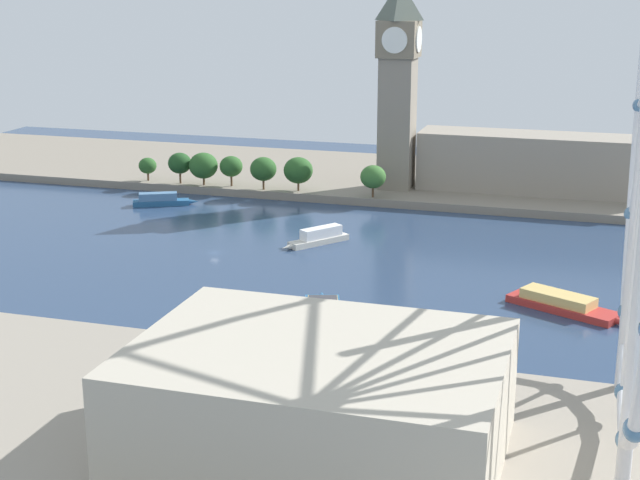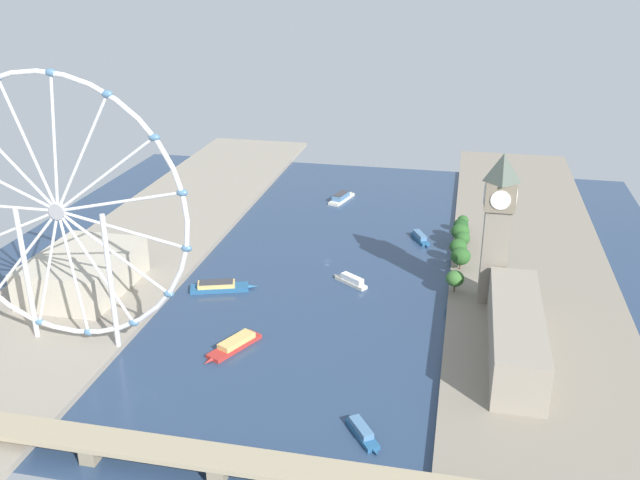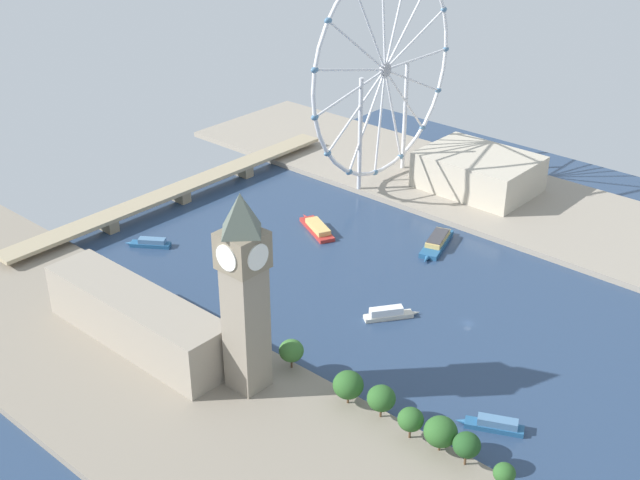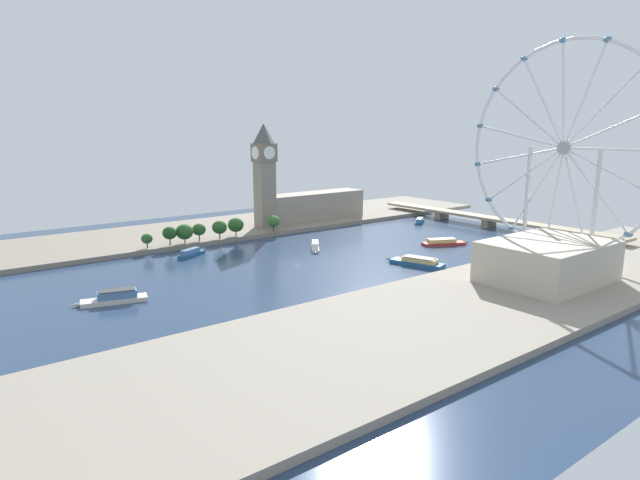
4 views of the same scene
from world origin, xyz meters
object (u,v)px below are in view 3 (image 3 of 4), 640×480
at_px(parliament_block, 136,318).
at_px(ferris_wheel, 385,71).
at_px(riverside_hall, 478,172).
at_px(tour_boat_2, 150,243).
at_px(tour_boat_3, 388,314).
at_px(tour_boat_5, 437,242).
at_px(tour_boat_0, 317,228).
at_px(river_bridge, 179,190).
at_px(clock_tower, 244,290).
at_px(tour_boat_1, 494,425).

bearing_deg(parliament_block, ferris_wheel, 8.51).
relative_size(ferris_wheel, riverside_hall, 2.02).
bearing_deg(ferris_wheel, tour_boat_2, 165.07).
height_order(tour_boat_3, tour_boat_5, tour_boat_3).
height_order(ferris_wheel, tour_boat_5, ferris_wheel).
height_order(ferris_wheel, tour_boat_3, ferris_wheel).
bearing_deg(tour_boat_0, tour_boat_5, -127.89).
xyz_separation_m(river_bridge, tour_boat_2, (-45.29, -31.15, -4.52)).
height_order(clock_tower, river_bridge, clock_tower).
bearing_deg(tour_boat_2, river_bridge, -89.99).
bearing_deg(clock_tower, tour_boat_3, -6.50).
height_order(tour_boat_2, tour_boat_3, tour_boat_3).
bearing_deg(tour_boat_3, tour_boat_2, 137.39).
bearing_deg(tour_boat_2, tour_boat_1, 143.65).
xyz_separation_m(ferris_wheel, tour_boat_5, (-44.53, -69.47, -64.30)).
height_order(riverside_hall, tour_boat_1, riverside_hall).
bearing_deg(river_bridge, ferris_wheel, -35.96).
xyz_separation_m(tour_boat_1, tour_boat_3, (32.65, 71.59, 0.19)).
xyz_separation_m(ferris_wheel, tour_boat_1, (-145.98, -163.27, -64.39)).
distance_m(clock_tower, parliament_block, 62.15).
height_order(river_bridge, tour_boat_3, river_bridge).
distance_m(riverside_hall, tour_boat_3, 143.83).
bearing_deg(clock_tower, tour_boat_0, 30.85).
distance_m(ferris_wheel, tour_boat_5, 104.61).
bearing_deg(clock_tower, parliament_block, 100.24).
distance_m(tour_boat_0, tour_boat_2, 84.78).
xyz_separation_m(parliament_block, riverside_hall, (221.41, -20.19, -0.80)).
relative_size(clock_tower, tour_boat_0, 2.39).
bearing_deg(tour_boat_5, tour_boat_1, 24.80).
height_order(river_bridge, tour_boat_1, river_bridge).
distance_m(parliament_block, ferris_wheel, 206.56).
relative_size(river_bridge, tour_boat_1, 9.33).
relative_size(ferris_wheel, tour_boat_5, 3.41).
distance_m(tour_boat_0, tour_boat_3, 88.20).
bearing_deg(tour_boat_2, tour_boat_3, 156.98).
xyz_separation_m(ferris_wheel, riverside_hall, (23.82, -49.77, -53.24)).
bearing_deg(tour_boat_5, tour_boat_3, -0.06).
bearing_deg(parliament_block, tour_boat_1, -68.90).
bearing_deg(tour_boat_0, tour_boat_3, 177.90).
distance_m(parliament_block, tour_boat_0, 127.30).
xyz_separation_m(river_bridge, tour_boat_1, (-51.76, -231.63, -4.34)).
distance_m(riverside_hall, tour_boat_2, 185.39).
bearing_deg(tour_boat_3, river_bridge, 119.10).
xyz_separation_m(tour_boat_0, tour_boat_3, (-41.50, -77.82, 0.35)).
xyz_separation_m(parliament_block, tour_boat_0, (125.75, 15.71, -12.10)).
height_order(river_bridge, tour_boat_0, river_bridge).
distance_m(parliament_block, riverside_hall, 222.33).
relative_size(ferris_wheel, tour_boat_0, 3.81).
relative_size(clock_tower, river_bridge, 0.36).
bearing_deg(river_bridge, clock_tower, -121.72).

